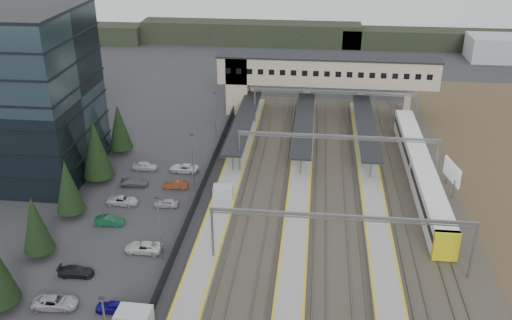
# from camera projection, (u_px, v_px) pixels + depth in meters

# --- Properties ---
(ground) EXTENTS (220.00, 220.00, 0.00)m
(ground) POSITION_uv_depth(u_px,v_px,m) (240.00, 226.00, 71.73)
(ground) COLOR #2B2B2D
(ground) RESTS_ON ground
(office_building) EXTENTS (24.30, 18.30, 24.30)m
(office_building) POSITION_uv_depth(u_px,v_px,m) (0.00, 94.00, 80.91)
(office_building) COLOR #344953
(office_building) RESTS_ON ground
(conifer_row) EXTENTS (4.42, 49.82, 9.50)m
(conifer_row) POSITION_uv_depth(u_px,v_px,m) (54.00, 198.00, 68.38)
(conifer_row) COLOR black
(conifer_row) RESTS_ON ground
(car_park) EXTENTS (10.56, 44.60, 1.28)m
(car_park) POSITION_uv_depth(u_px,v_px,m) (118.00, 246.00, 66.63)
(car_park) COLOR silver
(car_park) RESTS_ON ground
(lampposts) EXTENTS (0.50, 53.25, 8.07)m
(lampposts) POSITION_uv_depth(u_px,v_px,m) (179.00, 188.00, 71.80)
(lampposts) COLOR slate
(lampposts) RESTS_ON ground
(fence) EXTENTS (0.08, 90.00, 2.00)m
(fence) POSITION_uv_depth(u_px,v_px,m) (197.00, 197.00, 76.45)
(fence) COLOR #26282B
(fence) RESTS_ON ground
(relay_cabin_far) EXTENTS (2.80, 2.41, 2.38)m
(relay_cabin_far) POSITION_uv_depth(u_px,v_px,m) (223.00, 194.00, 76.80)
(relay_cabin_far) COLOR #A5A9AB
(relay_cabin_far) RESTS_ON ground
(rail_corridor) EXTENTS (34.00, 90.00, 0.92)m
(rail_corridor) POSITION_uv_depth(u_px,v_px,m) (316.00, 208.00, 75.18)
(rail_corridor) COLOR #333028
(rail_corridor) RESTS_ON ground
(canopies) EXTENTS (23.10, 30.00, 3.28)m
(canopies) POSITION_uv_depth(u_px,v_px,m) (304.00, 122.00, 93.65)
(canopies) COLOR black
(canopies) RESTS_ON ground
(footbridge) EXTENTS (40.40, 6.40, 11.20)m
(footbridge) POSITION_uv_depth(u_px,v_px,m) (312.00, 72.00, 105.36)
(footbridge) COLOR tan
(footbridge) RESTS_ON ground
(gantries) EXTENTS (28.40, 62.28, 7.17)m
(gantries) POSITION_uv_depth(u_px,v_px,m) (339.00, 178.00, 70.68)
(gantries) COLOR slate
(gantries) RESTS_ON ground
(train) EXTENTS (2.87, 39.84, 3.61)m
(train) POSITION_uv_depth(u_px,v_px,m) (420.00, 171.00, 81.40)
(train) COLOR white
(train) RESTS_ON ground
(billboard) EXTENTS (1.18, 5.35, 4.50)m
(billboard) POSITION_uv_depth(u_px,v_px,m) (452.00, 173.00, 78.67)
(billboard) COLOR slate
(billboard) RESTS_ON ground
(treeline_far) EXTENTS (170.00, 19.00, 7.00)m
(treeline_far) POSITION_uv_depth(u_px,v_px,m) (376.00, 39.00, 151.10)
(treeline_far) COLOR black
(treeline_far) RESTS_ON ground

